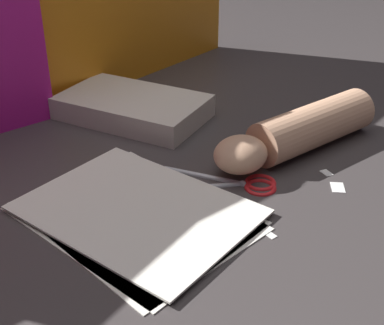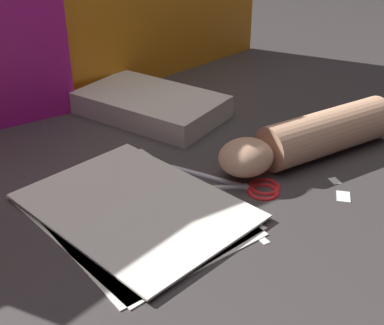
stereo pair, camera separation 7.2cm
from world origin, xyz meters
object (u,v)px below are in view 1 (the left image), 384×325
object	(u,v)px
book_closed	(133,107)
hand_forearm	(298,132)
scissors	(237,181)
paper_stack	(135,213)

from	to	relation	value
book_closed	hand_forearm	size ratio (longest dim) A/B	0.89
scissors	hand_forearm	size ratio (longest dim) A/B	0.53
book_closed	hand_forearm	bearing A→B (deg)	-72.97
paper_stack	book_closed	world-z (taller)	book_closed
paper_stack	scissors	bearing A→B (deg)	-17.53
hand_forearm	book_closed	bearing A→B (deg)	107.03
paper_stack	scissors	xyz separation A→B (m)	(0.16, -0.05, 0.00)
scissors	paper_stack	bearing A→B (deg)	162.47
book_closed	paper_stack	bearing A→B (deg)	-131.07
book_closed	hand_forearm	xyz separation A→B (m)	(0.09, -0.30, 0.02)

